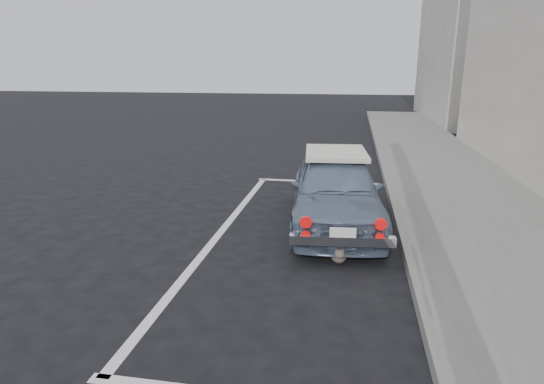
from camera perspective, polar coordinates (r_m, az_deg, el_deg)
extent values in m
plane|color=black|center=(4.36, -6.13, -19.63)|extent=(80.00, 80.00, 0.00)
cube|color=slate|center=(6.31, 29.41, -9.26)|extent=(2.80, 40.00, 0.15)
cube|color=#B0A99F|center=(24.06, 23.92, 17.82)|extent=(3.50, 10.00, 8.00)
cube|color=silver|center=(10.24, 6.63, 1.26)|extent=(3.00, 0.12, 0.01)
cube|color=silver|center=(7.16, -6.48, -5.06)|extent=(0.12, 7.00, 0.01)
imported|color=slate|center=(7.39, 8.02, 0.36)|extent=(1.72, 3.60, 1.19)
cube|color=beige|center=(7.61, 8.03, 4.86)|extent=(1.10, 1.41, 0.07)
cube|color=silver|center=(5.84, 8.80, -6.01)|extent=(1.34, 0.24, 0.12)
cube|color=white|center=(5.77, 8.88, -5.25)|extent=(0.33, 0.05, 0.17)
cylinder|color=red|center=(5.72, 4.28, -3.80)|extent=(0.15, 0.05, 0.15)
cylinder|color=red|center=(5.79, 13.51, -3.96)|extent=(0.15, 0.05, 0.15)
cylinder|color=red|center=(5.78, 4.24, -5.49)|extent=(0.12, 0.05, 0.12)
cylinder|color=red|center=(5.85, 13.40, -5.62)|extent=(0.12, 0.05, 0.12)
ellipsoid|color=#65584D|center=(6.12, 8.37, -7.69)|extent=(0.25, 0.36, 0.21)
sphere|color=#65584D|center=(5.94, 8.47, -7.64)|extent=(0.13, 0.13, 0.13)
cone|color=#65584D|center=(5.92, 8.14, -7.03)|extent=(0.05, 0.05, 0.05)
cone|color=#65584D|center=(5.92, 8.85, -7.04)|extent=(0.05, 0.05, 0.05)
cylinder|color=#65584D|center=(6.31, 8.75, -7.68)|extent=(0.13, 0.22, 0.03)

